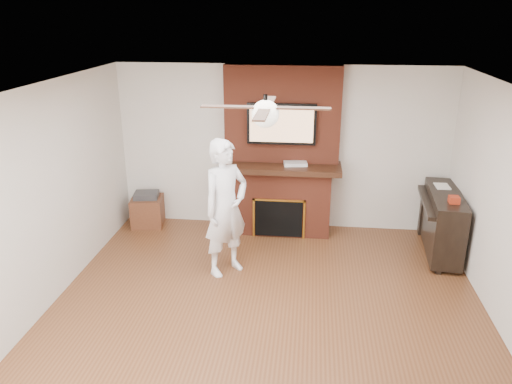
# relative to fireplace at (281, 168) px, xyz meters

# --- Properties ---
(room_shell) EXTENTS (5.36, 5.86, 2.86)m
(room_shell) POSITION_rel_fireplace_xyz_m (0.00, -2.55, 0.25)
(room_shell) COLOR #542E18
(room_shell) RESTS_ON ground
(fireplace) EXTENTS (1.78, 0.64, 2.50)m
(fireplace) POSITION_rel_fireplace_xyz_m (0.00, 0.00, 0.00)
(fireplace) COLOR maroon
(fireplace) RESTS_ON ground
(tv) EXTENTS (1.00, 0.08, 0.60)m
(tv) POSITION_rel_fireplace_xyz_m (0.00, -0.05, 0.68)
(tv) COLOR black
(tv) RESTS_ON fireplace
(ceiling_fan) EXTENTS (1.21, 1.21, 0.31)m
(ceiling_fan) POSITION_rel_fireplace_xyz_m (-0.00, -2.55, 1.34)
(ceiling_fan) COLOR black
(ceiling_fan) RESTS_ON room_shell
(person) EXTENTS (0.76, 0.77, 1.78)m
(person) POSITION_rel_fireplace_xyz_m (-0.60, -1.40, -0.11)
(person) COLOR white
(person) RESTS_ON ground
(side_table) EXTENTS (0.54, 0.54, 0.55)m
(side_table) POSITION_rel_fireplace_xyz_m (-2.10, -0.07, -0.74)
(side_table) COLOR #502816
(side_table) RESTS_ON ground
(piano) EXTENTS (0.62, 1.40, 0.98)m
(piano) POSITION_rel_fireplace_xyz_m (2.28, -0.55, -0.52)
(piano) COLOR black
(piano) RESTS_ON ground
(cable_box) EXTENTS (0.36, 0.24, 0.05)m
(cable_box) POSITION_rel_fireplace_xyz_m (0.22, -0.10, 0.11)
(cable_box) COLOR silver
(cable_box) RESTS_ON fireplace
(candle_orange) EXTENTS (0.07, 0.07, 0.11)m
(candle_orange) POSITION_rel_fireplace_xyz_m (-0.13, -0.18, -0.94)
(candle_orange) COLOR red
(candle_orange) RESTS_ON ground
(candle_green) EXTENTS (0.07, 0.07, 0.10)m
(candle_green) POSITION_rel_fireplace_xyz_m (0.08, -0.21, -0.95)
(candle_green) COLOR #307933
(candle_green) RESTS_ON ground
(candle_cream) EXTENTS (0.07, 0.07, 0.11)m
(candle_cream) POSITION_rel_fireplace_xyz_m (0.05, -0.23, -0.94)
(candle_cream) COLOR beige
(candle_cream) RESTS_ON ground
(candle_blue) EXTENTS (0.06, 0.06, 0.07)m
(candle_blue) POSITION_rel_fireplace_xyz_m (0.18, -0.22, -0.96)
(candle_blue) COLOR #2F698D
(candle_blue) RESTS_ON ground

